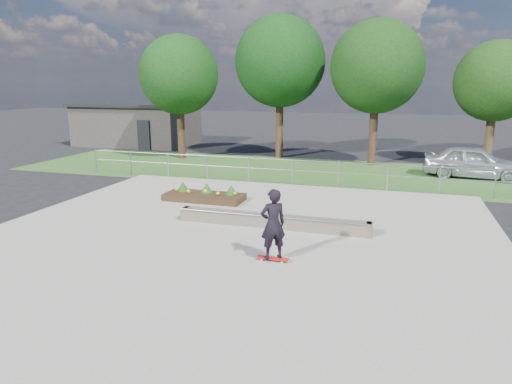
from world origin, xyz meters
TOP-DOWN VIEW (x-y plane):
  - ground at (0.00, 0.00)m, footprint 120.00×120.00m
  - grass_verge at (0.00, 11.00)m, footprint 30.00×8.00m
  - concrete_slab at (0.00, 0.00)m, footprint 15.00×15.00m
  - fence at (0.00, 7.50)m, footprint 20.06×0.06m
  - building at (-14.00, 18.00)m, footprint 8.40×5.40m
  - tree_far_left at (-8.00, 13.00)m, footprint 4.55×4.55m
  - tree_mid_left at (-2.50, 15.00)m, footprint 5.25×5.25m
  - tree_mid_right at (3.00, 14.00)m, footprint 4.90×4.90m
  - tree_far_right at (9.00, 15.50)m, footprint 4.20×4.20m
  - grind_ledge at (0.76, 1.33)m, footprint 6.00×0.44m
  - planter_bed at (-2.57, 3.87)m, footprint 3.00×1.20m
  - skateboarder at (1.50, -1.30)m, footprint 0.80×0.71m
  - parked_car at (7.83, 11.72)m, footprint 4.72×2.52m

SIDE VIEW (x-z plane):
  - ground at x=0.00m, z-range 0.00..0.00m
  - grass_verge at x=0.00m, z-range 0.00..0.02m
  - concrete_slab at x=0.00m, z-range 0.00..0.06m
  - planter_bed at x=-2.57m, z-range -0.06..0.55m
  - grind_ledge at x=0.76m, z-range 0.05..0.48m
  - parked_car at x=7.83m, z-range 0.00..1.53m
  - fence at x=0.00m, z-range 0.17..1.37m
  - skateboarder at x=1.50m, z-range 0.09..1.94m
  - building at x=-14.00m, z-range 0.01..3.01m
  - tree_far_right at x=9.00m, z-range 1.18..7.78m
  - tree_far_left at x=-8.00m, z-range 1.28..8.43m
  - tree_mid_right at x=3.00m, z-range 1.38..9.08m
  - tree_mid_left at x=-2.50m, z-range 1.48..9.73m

